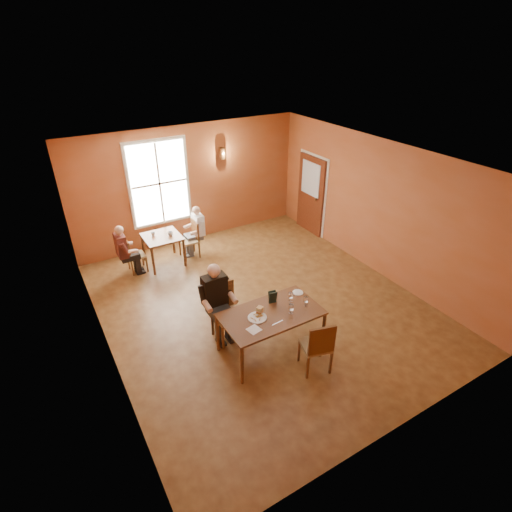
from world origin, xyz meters
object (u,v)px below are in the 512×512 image
chair_diner_maroon (136,255)px  main_table (271,331)px  diner_main (228,307)px  diner_maroon (134,248)px  diner_white (189,234)px  chair_diner_main (228,314)px  second_table (164,250)px  chair_diner_white (189,240)px  chair_empty (316,344)px

chair_diner_maroon → main_table: bearing=18.3°
diner_main → diner_maroon: (-0.79, 3.19, -0.09)m
main_table → diner_white: 3.82m
chair_diner_maroon → chair_diner_main: bearing=13.5°
diner_main → second_table: bearing=-88.1°
chair_diner_main → second_table: bearing=-88.0°
chair_diner_white → chair_diner_maroon: 1.30m
second_table → chair_diner_maroon: chair_diner_maroon is taller
chair_diner_white → diner_white: size_ratio=0.76×
diner_maroon → diner_main: bearing=13.9°
chair_empty → chair_diner_maroon: chair_empty is taller
second_table → diner_white: diner_white is taller
diner_main → chair_diner_maroon: 3.30m
diner_main → chair_diner_white: 3.25m
chair_diner_main → chair_diner_white: 3.21m
main_table → diner_white: size_ratio=1.41×
diner_main → diner_maroon: 3.29m
second_table → chair_diner_maroon: bearing=180.0°
chair_empty → main_table: bearing=133.3°
main_table → chair_diner_main: (-0.50, 0.65, 0.14)m
diner_main → chair_empty: size_ratio=1.40×
main_table → chair_diner_maroon: chair_diner_maroon is taller
chair_diner_main → diner_main: (0.00, -0.03, 0.16)m
chair_diner_main → chair_diner_white: bearing=-99.7°
chair_diner_white → diner_white: diner_white is taller
main_table → diner_maroon: (-1.29, 3.81, 0.21)m
second_table → diner_maroon: bearing=180.0°
main_table → diner_main: (-0.50, 0.62, 0.30)m
chair_empty → diner_white: diner_white is taller
diner_maroon → chair_diner_maroon: bearing=90.0°
chair_diner_main → diner_maroon: 3.26m
main_table → chair_diner_main: size_ratio=1.57×
main_table → chair_diner_maroon: (-1.26, 3.81, 0.03)m
chair_diner_main → diner_white: size_ratio=0.90×
chair_diner_maroon → diner_maroon: diner_maroon is taller
main_table → chair_diner_main: 0.83m
second_table → chair_diner_white: bearing=0.0°
main_table → chair_diner_main: chair_diner_main is taller
chair_empty → diner_maroon: 4.86m
chair_empty → diner_white: bearing=109.3°
diner_main → second_table: 3.21m
chair_empty → chair_diner_white: bearing=109.7°
diner_main → chair_diner_white: bearing=-99.6°
chair_diner_white → diner_maroon: (-1.33, 0.00, 0.15)m
main_table → second_table: size_ratio=2.04×
diner_main → chair_empty: 1.64m
chair_empty → diner_white: (-0.32, 4.55, 0.10)m
chair_empty → chair_diner_maroon: size_ratio=1.19×
chair_diner_main → diner_main: diner_main is taller
chair_empty → second_table: chair_empty is taller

